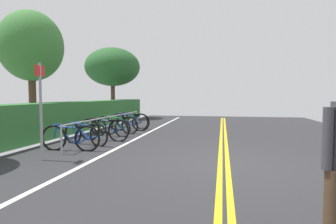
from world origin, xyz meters
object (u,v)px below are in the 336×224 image
at_px(bicycle_0, 70,138).
at_px(bicycle_6, 132,121).
at_px(bicycle_3, 111,128).
at_px(bicycle_2, 104,130).
at_px(tree_mid, 31,47).
at_px(bike_rack, 110,121).
at_px(bicycle_4, 117,125).
at_px(bicycle_1, 86,134).
at_px(sign_post_near, 41,102).
at_px(bicycle_5, 129,122).
at_px(tree_far_right, 113,67).

distance_m(bicycle_0, bicycle_6, 5.21).
bearing_deg(bicycle_3, bicycle_2, -170.01).
bearing_deg(tree_mid, bicycle_3, -97.19).
relative_size(bike_rack, bicycle_0, 3.76).
relative_size(bicycle_2, tree_mid, 0.38).
height_order(bike_rack, tree_mid, tree_mid).
distance_m(bicycle_2, bicycle_3, 1.00).
relative_size(bicycle_2, bicycle_4, 1.02).
relative_size(bicycle_1, bicycle_2, 0.92).
distance_m(bicycle_2, tree_mid, 5.02).
distance_m(bicycle_3, sign_post_near, 4.00).
relative_size(bike_rack, sign_post_near, 2.82).
distance_m(bike_rack, bicycle_5, 1.79).
bearing_deg(bicycle_6, bicycle_1, 179.56).
relative_size(bicycle_5, tree_far_right, 0.38).
distance_m(bicycle_3, bicycle_6, 2.49).
bearing_deg(sign_post_near, bicycle_1, -0.42).
distance_m(bicycle_3, bicycle_4, 0.77).
bearing_deg(bicycle_0, bicycle_1, 2.17).
xyz_separation_m(bicycle_1, tree_far_right, (9.62, 3.05, 3.02)).
bearing_deg(bike_rack, tree_far_right, 21.61).
height_order(bicycle_3, bicycle_5, bicycle_5).
height_order(bicycle_3, bicycle_4, bicycle_4).
bearing_deg(bicycle_4, bicycle_3, -176.84).
bearing_deg(tree_mid, bicycle_4, -84.74).
xyz_separation_m(bicycle_2, tree_mid, (1.43, 3.70, 3.08)).
bearing_deg(bicycle_0, bicycle_4, 0.54).
bearing_deg(bicycle_5, tree_mid, 108.93).
bearing_deg(bicycle_5, bicycle_3, 175.32).
height_order(bicycle_6, tree_mid, tree_mid).
bearing_deg(bicycle_3, bicycle_5, -4.68).
xyz_separation_m(bicycle_5, tree_mid, (-1.26, 3.66, 3.08)).
relative_size(bicycle_2, tree_far_right, 0.40).
xyz_separation_m(bicycle_0, bicycle_1, (0.91, 0.03, -0.02)).
relative_size(bicycle_1, bicycle_3, 1.02).
xyz_separation_m(bicycle_2, bicycle_5, (2.68, 0.03, 0.00)).
relative_size(bicycle_5, bicycle_6, 1.02).
bearing_deg(bicycle_4, tree_far_right, 23.46).
distance_m(bicycle_0, sign_post_near, 1.52).
xyz_separation_m(bicycle_2, sign_post_near, (-2.88, 0.23, 0.98)).
bearing_deg(bicycle_3, bicycle_0, 179.80).
bearing_deg(bicycle_3, tree_far_right, 21.64).
xyz_separation_m(bike_rack, bicycle_0, (-2.64, 0.03, -0.22)).
bearing_deg(bike_rack, bicycle_1, 177.75).
bearing_deg(bicycle_1, bicycle_3, -1.40).
relative_size(bicycle_0, bicycle_1, 1.00).
xyz_separation_m(bicycle_1, sign_post_near, (-2.06, 0.02, 1.01)).
relative_size(bicycle_0, bicycle_2, 0.92).
bearing_deg(bicycle_2, bicycle_1, 165.23).
height_order(bicycle_4, tree_far_right, tree_far_right).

